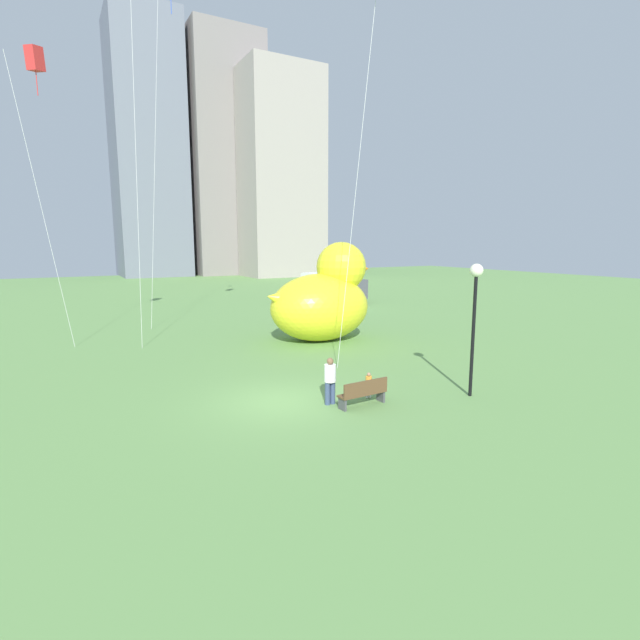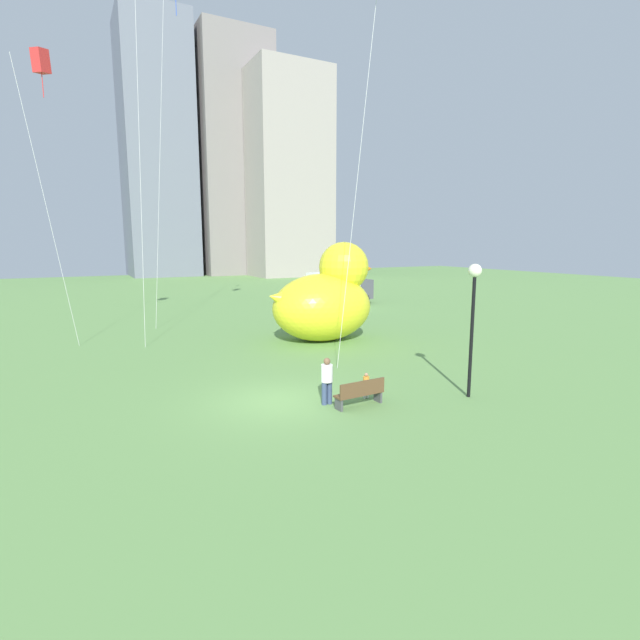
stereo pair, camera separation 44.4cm
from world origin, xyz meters
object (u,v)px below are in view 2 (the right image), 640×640
at_px(park_bench, 360,393).
at_px(person_child, 366,384).
at_px(kite_blue, 173,11).
at_px(box_truck, 339,289).
at_px(person_adult, 327,379).
at_px(lamppost, 474,297).
at_px(kite_red, 41,63).
at_px(giant_inflatable_duck, 326,299).

relative_size(park_bench, person_child, 1.95).
relative_size(person_child, kite_blue, 0.04).
bearing_deg(kite_blue, box_truck, 15.43).
height_order(person_adult, lamppost, lamppost).
bearing_deg(kite_blue, kite_red, -160.19).
distance_m(giant_inflatable_duck, lamppost, 11.05).
height_order(park_bench, kite_red, kite_red).
bearing_deg(person_adult, park_bench, -40.00).
distance_m(park_bench, giant_inflatable_duck, 11.04).
distance_m(park_bench, person_adult, 1.19).
bearing_deg(person_adult, box_truck, 58.90).
relative_size(person_adult, box_truck, 0.26).
bearing_deg(box_truck, person_child, -118.00).
bearing_deg(kite_blue, person_child, -83.08).
distance_m(park_bench, kite_red, 22.72).
height_order(giant_inflatable_duck, box_truck, giant_inflatable_duck).
xyz_separation_m(person_adult, kite_blue, (-0.68, 17.86, 17.99)).
height_order(giant_inflatable_duck, lamppost, giant_inflatable_duck).
bearing_deg(person_adult, kite_red, 116.86).
xyz_separation_m(giant_inflatable_duck, kite_blue, (-5.73, 8.53, 16.58)).
relative_size(person_adult, giant_inflatable_duck, 0.24).
xyz_separation_m(box_truck, kite_blue, (-13.74, -3.79, 17.43)).
distance_m(box_truck, kite_blue, 22.52).
xyz_separation_m(park_bench, person_adult, (-0.86, 0.72, 0.40)).
bearing_deg(lamppost, person_adult, 160.93).
xyz_separation_m(person_child, giant_inflatable_duck, (3.55, 9.43, 1.79)).
bearing_deg(person_adult, giant_inflatable_duck, 61.60).
bearing_deg(giant_inflatable_duck, box_truck, 56.95).
xyz_separation_m(person_child, lamppost, (3.27, -1.56, 3.02)).
relative_size(person_adult, kite_red, 0.11).
bearing_deg(kite_blue, giant_inflatable_duck, -56.12).
relative_size(park_bench, box_truck, 0.29).
xyz_separation_m(park_bench, giant_inflatable_duck, (4.19, 10.05, 1.81)).
xyz_separation_m(person_child, kite_blue, (-2.18, 17.95, 18.37)).
distance_m(person_adult, giant_inflatable_duck, 10.70).
height_order(park_bench, lamppost, lamppost).
bearing_deg(person_child, lamppost, -25.46).
bearing_deg(kite_red, person_adult, -63.14).
bearing_deg(giant_inflatable_duck, person_adult, -118.40).
xyz_separation_m(box_truck, kite_red, (-20.82, -6.34, 12.64)).
distance_m(box_truck, kite_red, 25.17).
bearing_deg(kite_red, lamppost, -53.56).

